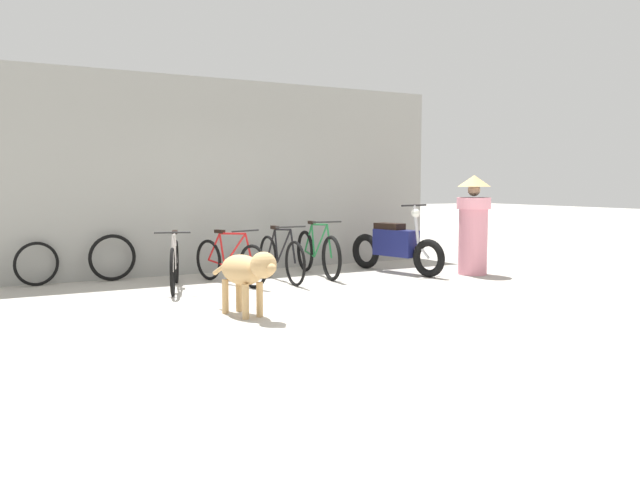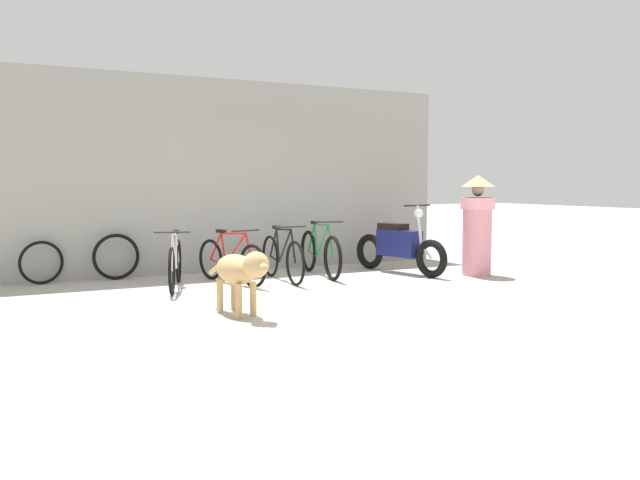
% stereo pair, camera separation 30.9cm
% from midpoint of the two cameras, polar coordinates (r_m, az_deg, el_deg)
% --- Properties ---
extents(ground_plane, '(60.00, 60.00, 0.00)m').
position_cam_midpoint_polar(ground_plane, '(7.58, -2.33, -5.69)').
color(ground_plane, '#ADA89E').
extents(shop_wall_back, '(7.80, 0.20, 3.10)m').
position_cam_midpoint_polar(shop_wall_back, '(10.31, -9.75, 5.76)').
color(shop_wall_back, gray).
rests_on(shop_wall_back, ground).
extents(bicycle_0, '(0.61, 1.64, 0.81)m').
position_cam_midpoint_polar(bicycle_0, '(8.71, -14.15, -2.18)').
color(bicycle_0, black).
rests_on(bicycle_0, ground).
extents(bicycle_1, '(0.60, 1.59, 0.79)m').
position_cam_midpoint_polar(bicycle_1, '(8.99, -9.24, -1.93)').
color(bicycle_1, black).
rests_on(bicycle_1, ground).
extents(bicycle_2, '(0.46, 1.63, 0.83)m').
position_cam_midpoint_polar(bicycle_2, '(9.16, -4.56, -1.64)').
color(bicycle_2, black).
rests_on(bicycle_2, ground).
extents(bicycle_3, '(0.46, 1.75, 0.87)m').
position_cam_midpoint_polar(bicycle_3, '(9.68, -1.14, -1.21)').
color(bicycle_3, black).
rests_on(bicycle_3, ground).
extents(motorcycle, '(0.67, 1.89, 1.11)m').
position_cam_midpoint_polar(motorcycle, '(10.06, 6.08, -0.56)').
color(motorcycle, black).
rests_on(motorcycle, ground).
extents(stray_dog, '(0.49, 1.16, 0.73)m').
position_cam_midpoint_polar(stray_dog, '(6.74, -8.02, -2.83)').
color(stray_dog, tan).
rests_on(stray_dog, ground).
extents(person_in_robes, '(0.72, 0.72, 1.56)m').
position_cam_midpoint_polar(person_in_robes, '(10.06, 12.99, 1.54)').
color(person_in_robes, pink).
rests_on(person_in_robes, ground).
extents(spare_tire_left, '(0.69, 0.11, 0.69)m').
position_cam_midpoint_polar(spare_tire_left, '(9.71, -19.32, -1.53)').
color(spare_tire_left, black).
rests_on(spare_tire_left, ground).
extents(spare_tire_right, '(0.61, 0.21, 0.62)m').
position_cam_midpoint_polar(spare_tire_right, '(9.63, -25.34, -1.99)').
color(spare_tire_right, black).
rests_on(spare_tire_right, ground).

